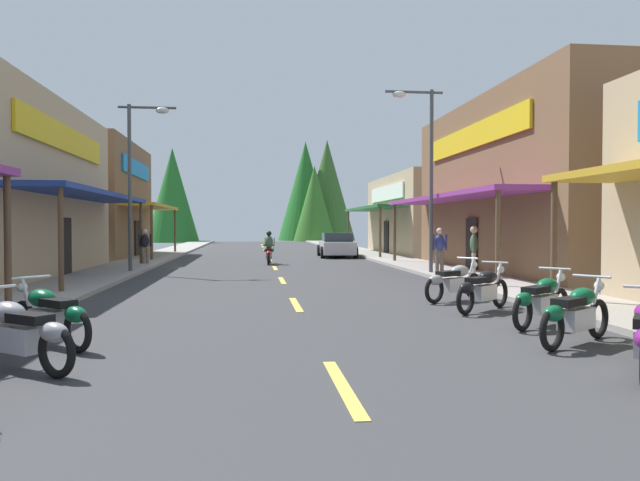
% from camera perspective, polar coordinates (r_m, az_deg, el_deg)
% --- Properties ---
extents(ground, '(10.24, 83.09, 0.10)m').
position_cam_1_polar(ground, '(25.96, -4.42, -2.68)').
color(ground, '#38383A').
extents(sidewalk_left, '(2.40, 83.09, 0.12)m').
position_cam_1_polar(sidewalk_left, '(26.47, -18.23, -2.43)').
color(sidewalk_left, '#9E9991').
rests_on(sidewalk_left, ground).
extents(sidewalk_right, '(2.40, 83.09, 0.12)m').
position_cam_1_polar(sidewalk_right, '(26.95, 9.14, -2.31)').
color(sidewalk_right, '#9E9991').
rests_on(sidewalk_right, ground).
extents(centerline_dashes, '(0.16, 56.66, 0.01)m').
position_cam_1_polar(centerline_dashes, '(28.62, -4.63, -2.19)').
color(centerline_dashes, '#E0C64C').
rests_on(centerline_dashes, ground).
extents(storefront_left_far, '(8.10, 10.58, 6.48)m').
position_cam_1_polar(storefront_left_far, '(36.03, -22.20, 3.60)').
color(storefront_left_far, brown).
rests_on(storefront_left_far, ground).
extents(storefront_right_middle, '(9.19, 13.83, 6.71)m').
position_cam_1_polar(storefront_right_middle, '(25.23, 22.34, 4.83)').
color(storefront_right_middle, brown).
rests_on(storefront_right_middle, ground).
extents(storefront_right_far, '(10.27, 12.09, 4.93)m').
position_cam_1_polar(storefront_right_far, '(38.68, 12.54, 2.38)').
color(storefront_right_far, tan).
rests_on(storefront_right_far, ground).
extents(streetlamp_left, '(2.12, 0.30, 6.34)m').
position_cam_1_polar(streetlamp_left, '(23.32, -17.10, 7.04)').
color(streetlamp_left, '#474C51').
rests_on(streetlamp_left, ground).
extents(streetlamp_right, '(2.12, 0.30, 6.75)m').
position_cam_1_polar(streetlamp_right, '(22.01, 9.92, 8.01)').
color(streetlamp_right, '#474C51').
rests_on(streetlamp_right, ground).
extents(motorcycle_parked_right_3, '(1.82, 1.30, 1.04)m').
position_cam_1_polar(motorcycle_parked_right_3, '(9.86, 23.39, -6.43)').
color(motorcycle_parked_right_3, black).
rests_on(motorcycle_parked_right_3, ground).
extents(motorcycle_parked_right_4, '(1.75, 1.39, 1.04)m').
position_cam_1_polar(motorcycle_parked_right_4, '(11.43, 20.56, -5.33)').
color(motorcycle_parked_right_4, black).
rests_on(motorcycle_parked_right_4, ground).
extents(motorcycle_parked_right_5, '(1.71, 1.45, 1.04)m').
position_cam_1_polar(motorcycle_parked_right_5, '(13.02, 15.41, -4.47)').
color(motorcycle_parked_right_5, black).
rests_on(motorcycle_parked_right_5, ground).
extents(motorcycle_parked_right_6, '(1.85, 1.25, 1.04)m').
position_cam_1_polar(motorcycle_parked_right_6, '(14.61, 12.76, -3.81)').
color(motorcycle_parked_right_6, black).
rests_on(motorcycle_parked_right_6, ground).
extents(motorcycle_parked_left_1, '(1.78, 1.35, 1.04)m').
position_cam_1_polar(motorcycle_parked_left_1, '(8.36, -26.99, -7.87)').
color(motorcycle_parked_left_1, black).
rests_on(motorcycle_parked_left_1, ground).
extents(motorcycle_parked_left_2, '(1.64, 1.53, 1.04)m').
position_cam_1_polar(motorcycle_parked_left_2, '(9.78, -24.55, -6.50)').
color(motorcycle_parked_left_2, black).
rests_on(motorcycle_parked_left_2, ground).
extents(rider_cruising_lead, '(0.60, 2.14, 1.57)m').
position_cam_1_polar(rider_cruising_lead, '(27.84, -4.93, -0.95)').
color(rider_cruising_lead, black).
rests_on(rider_cruising_lead, ground).
extents(pedestrian_by_shop, '(0.54, 0.37, 1.67)m').
position_cam_1_polar(pedestrian_by_shop, '(27.59, -16.49, -0.38)').
color(pedestrian_by_shop, '#726659').
rests_on(pedestrian_by_shop, ground).
extents(pedestrian_browsing, '(0.37, 0.54, 1.81)m').
position_cam_1_polar(pedestrian_browsing, '(20.34, 14.60, -0.74)').
color(pedestrian_browsing, '#B2A599').
rests_on(pedestrian_browsing, ground).
extents(pedestrian_waiting, '(0.57, 0.26, 1.73)m').
position_cam_1_polar(pedestrian_waiting, '(22.21, 11.44, -0.67)').
color(pedestrian_waiting, '#726659').
rests_on(pedestrian_waiting, ground).
extents(parked_car_curbside, '(2.23, 4.38, 1.40)m').
position_cam_1_polar(parked_car_curbside, '(34.18, 1.62, -0.45)').
color(parked_car_curbside, silver).
rests_on(parked_car_curbside, ground).
extents(treeline_backdrop, '(24.29, 12.46, 12.26)m').
position_cam_1_polar(treeline_backdrop, '(70.42, -4.60, 4.50)').
color(treeline_backdrop, '#216523').
rests_on(treeline_backdrop, ground).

